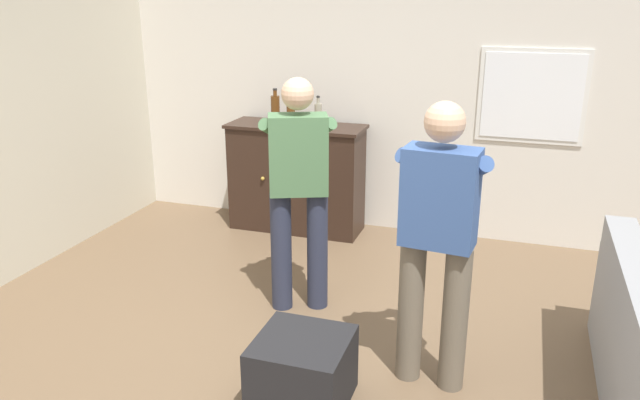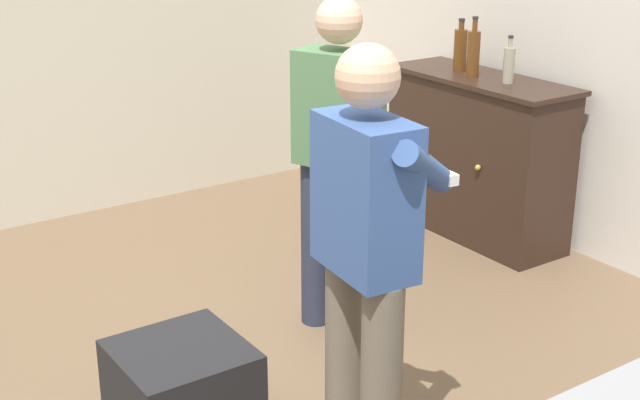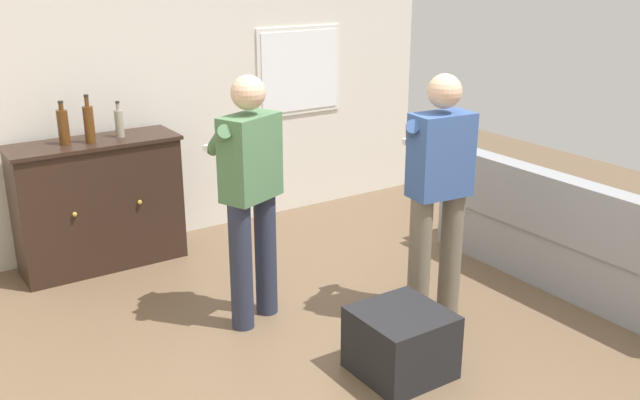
{
  "view_description": "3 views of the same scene",
  "coord_description": "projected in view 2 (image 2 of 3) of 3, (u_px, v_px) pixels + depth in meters",
  "views": [
    {
      "loc": [
        1.18,
        -3.08,
        2.22
      ],
      "look_at": [
        0.0,
        0.51,
        0.95
      ],
      "focal_mm": 35.0,
      "sensor_mm": 36.0,
      "label": 1
    },
    {
      "loc": [
        3.08,
        -1.58,
        2.18
      ],
      "look_at": [
        0.18,
        0.41,
        0.91
      ],
      "focal_mm": 50.0,
      "sensor_mm": 36.0,
      "label": 2
    },
    {
      "loc": [
        -2.3,
        -3.1,
        2.37
      ],
      "look_at": [
        0.1,
        0.52,
        0.88
      ],
      "focal_mm": 40.0,
      "sensor_mm": 36.0,
      "label": 3
    }
  ],
  "objects": [
    {
      "name": "sideboard_cabinet",
      "position": [
        477.0,
        156.0,
        5.65
      ],
      "size": [
        1.29,
        0.49,
        1.03
      ],
      "color": "black",
      "rests_on": "ground"
    },
    {
      "name": "bottle_liquor_amber",
      "position": [
        473.0,
        53.0,
        5.42
      ],
      "size": [
        0.08,
        0.08,
        0.37
      ],
      "color": "#593314",
      "rests_on": "sideboard_cabinet"
    },
    {
      "name": "ottoman",
      "position": [
        182.0,
        392.0,
        3.64
      ],
      "size": [
        0.51,
        0.51,
        0.4
      ],
      "primitive_type": "cube",
      "color": "black",
      "rests_on": "ground"
    },
    {
      "name": "wall_side_left",
      "position": [
        10.0,
        11.0,
        5.56
      ],
      "size": [
        0.12,
        5.2,
        2.8
      ],
      "primitive_type": "cube",
      "color": "beige",
      "rests_on": "ground"
    },
    {
      "name": "person_standing_left",
      "position": [
        339.0,
        152.0,
        4.28
      ],
      "size": [
        0.52,
        0.52,
        1.68
      ],
      "color": "#282D42",
      "rests_on": "ground"
    },
    {
      "name": "bottle_spirits_clear",
      "position": [
        460.0,
        49.0,
        5.59
      ],
      "size": [
        0.08,
        0.08,
        0.33
      ],
      "color": "#593314",
      "rests_on": "sideboard_cabinet"
    },
    {
      "name": "ground",
      "position": [
        222.0,
        397.0,
        3.97
      ],
      "size": [
        10.4,
        10.4,
        0.0
      ],
      "primitive_type": "plane",
      "color": "brown"
    },
    {
      "name": "person_standing_right",
      "position": [
        367.0,
        254.0,
        3.12
      ],
      "size": [
        0.55,
        0.49,
        1.68
      ],
      "color": "#6B6051",
      "rests_on": "ground"
    },
    {
      "name": "bottle_wine_green",
      "position": [
        509.0,
        64.0,
        5.27
      ],
      "size": [
        0.07,
        0.07,
        0.28
      ],
      "color": "gray",
      "rests_on": "sideboard_cabinet"
    }
  ]
}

